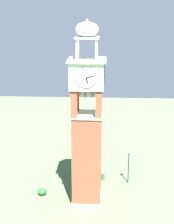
# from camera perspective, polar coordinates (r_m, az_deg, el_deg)

# --- Properties ---
(ground) EXTENTS (80.00, 80.00, 0.00)m
(ground) POSITION_cam_1_polar(r_m,az_deg,el_deg) (33.70, -0.00, -15.04)
(ground) COLOR #476B3D
(clock_tower) EXTENTS (3.32, 3.32, 17.34)m
(clock_tower) POSITION_cam_1_polar(r_m,az_deg,el_deg) (30.48, 0.00, -3.60)
(clock_tower) COLOR brown
(clock_tower) RESTS_ON ground
(park_bench) EXTENTS (0.53, 1.62, 0.95)m
(park_bench) POSITION_cam_1_polar(r_m,az_deg,el_deg) (37.49, -0.10, -10.60)
(park_bench) COLOR brown
(park_bench) RESTS_ON ground
(lamp_post) EXTENTS (0.36, 0.36, 3.88)m
(lamp_post) POSITION_cam_1_polar(r_m,az_deg,el_deg) (35.66, 7.27, -8.33)
(lamp_post) COLOR black
(lamp_post) RESTS_ON ground
(trash_bin) EXTENTS (0.52, 0.52, 0.80)m
(trash_bin) POSITION_cam_1_polar(r_m,az_deg,el_deg) (37.07, 2.69, -11.12)
(trash_bin) COLOR #38513D
(trash_bin) RESTS_ON ground
(shrub_near_entry) EXTENTS (0.89, 0.89, 0.71)m
(shrub_near_entry) POSITION_cam_1_polar(r_m,az_deg,el_deg) (34.65, -7.83, -13.54)
(shrub_near_entry) COLOR #234C28
(shrub_near_entry) RESTS_ON ground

